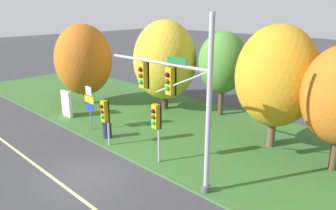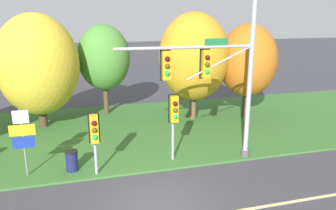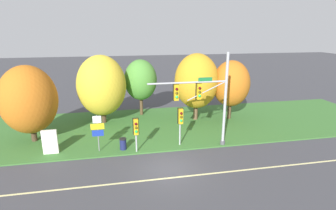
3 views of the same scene
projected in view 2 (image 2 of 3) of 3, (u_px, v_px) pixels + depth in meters
name	position (u px, v px, depth m)	size (l,w,h in m)	color
ground_plane	(158.00, 204.00, 12.07)	(160.00, 160.00, 0.00)	#3D3D42
grass_verge	(125.00, 130.00, 19.73)	(48.00, 11.50, 0.10)	#386B2D
traffic_signal_mast	(217.00, 74.00, 14.51)	(6.37, 0.49, 7.55)	#9EA0A5
pedestrian_signal_near_kerb	(174.00, 113.00, 14.87)	(0.46, 0.55, 3.21)	#9EA0A5
pedestrian_signal_further_along	(94.00, 132.00, 13.51)	(0.46, 0.55, 2.79)	#9EA0A5
route_sign_post	(23.00, 135.00, 13.55)	(1.02, 0.08, 2.95)	slate
tree_left_of_mast	(38.00, 65.00, 19.28)	(4.79, 4.79, 6.83)	#423021
tree_behind_signpost	(104.00, 58.00, 21.99)	(3.51, 3.51, 6.11)	#4C3823
tree_mid_verge	(194.00, 57.00, 20.86)	(4.48, 4.48, 6.89)	brown
tree_tall_centre	(248.00, 61.00, 21.44)	(3.80, 3.80, 6.17)	#4C3823
trash_bin	(72.00, 161.00, 14.36)	(0.56, 0.56, 0.93)	#191E4C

